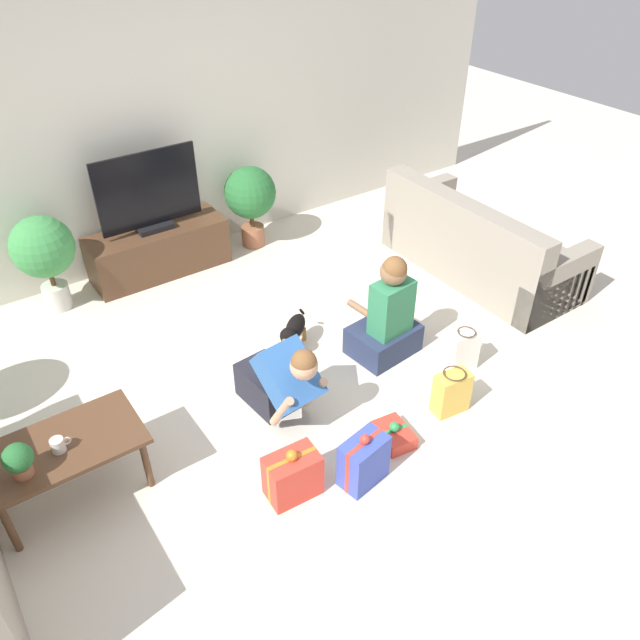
{
  "coord_description": "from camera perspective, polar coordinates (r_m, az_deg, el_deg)",
  "views": [
    {
      "loc": [
        -1.75,
        -2.81,
        3.22
      ],
      "look_at": [
        0.4,
        0.28,
        0.45
      ],
      "focal_mm": 35.0,
      "sensor_mm": 36.0,
      "label": 1
    }
  ],
  "objects": [
    {
      "name": "gift_box_a",
      "position": [
        4.38,
        6.76,
        -10.34
      ],
      "size": [
        0.24,
        0.31,
        0.16
      ],
      "rotation": [
        0.0,
        0.0,
        -0.13
      ],
      "color": "red",
      "rests_on": "ground_plane"
    },
    {
      "name": "mug",
      "position": [
        4.0,
        -22.8,
        -10.48
      ],
      "size": [
        0.12,
        0.08,
        0.09
      ],
      "color": "silver",
      "rests_on": "coffee_table"
    },
    {
      "name": "person_sitting",
      "position": [
        4.91,
        6.15,
        0.09
      ],
      "size": [
        0.56,
        0.51,
        0.91
      ],
      "rotation": [
        0.0,
        0.0,
        3.24
      ],
      "color": "#283351",
      "rests_on": "ground_plane"
    },
    {
      "name": "sofa_right",
      "position": [
        6.12,
        14.22,
        6.55
      ],
      "size": [
        0.84,
        1.91,
        0.82
      ],
      "rotation": [
        0.0,
        0.0,
        1.57
      ],
      "color": "gray",
      "rests_on": "ground_plane"
    },
    {
      "name": "gift_box_c",
      "position": [
        4.04,
        4.01,
        -12.72
      ],
      "size": [
        0.34,
        0.24,
        0.4
      ],
      "rotation": [
        0.0,
        0.0,
        0.18
      ],
      "color": "#3D51BC",
      "rests_on": "ground_plane"
    },
    {
      "name": "gift_bag_a",
      "position": [
        4.96,
        12.98,
        -2.73
      ],
      "size": [
        0.24,
        0.17,
        0.36
      ],
      "rotation": [
        0.0,
        0.0,
        -0.27
      ],
      "color": "white",
      "rests_on": "ground_plane"
    },
    {
      "name": "ground_plane",
      "position": [
        4.62,
        -2.14,
        -7.9
      ],
      "size": [
        16.0,
        16.0,
        0.0
      ],
      "primitive_type": "plane",
      "color": "beige"
    },
    {
      "name": "tv_console",
      "position": [
        6.19,
        -14.53,
        6.19
      ],
      "size": [
        1.3,
        0.46,
        0.46
      ],
      "color": "brown",
      "rests_on": "ground_plane"
    },
    {
      "name": "potted_plant_back_left",
      "position": [
        5.78,
        -23.96,
        5.81
      ],
      "size": [
        0.53,
        0.53,
        0.88
      ],
      "color": "beige",
      "rests_on": "ground_plane"
    },
    {
      "name": "tabletop_plant",
      "position": [
        3.9,
        -25.86,
        -11.42
      ],
      "size": [
        0.17,
        0.17,
        0.22
      ],
      "color": "#A36042",
      "rests_on": "coffee_table"
    },
    {
      "name": "potted_plant_back_right",
      "position": [
        6.36,
        -6.4,
        11.21
      ],
      "size": [
        0.52,
        0.52,
        0.84
      ],
      "color": "#A36042",
      "rests_on": "ground_plane"
    },
    {
      "name": "gift_box_b",
      "position": [
        3.98,
        -2.52,
        -14.0
      ],
      "size": [
        0.35,
        0.23,
        0.38
      ],
      "rotation": [
        0.0,
        0.0,
        -0.07
      ],
      "color": "red",
      "rests_on": "ground_plane"
    },
    {
      "name": "wall_back",
      "position": [
        6.03,
        -16.81,
        16.29
      ],
      "size": [
        8.4,
        0.06,
        2.6
      ],
      "color": "beige",
      "rests_on": "ground_plane"
    },
    {
      "name": "coffee_table",
      "position": [
        4.1,
        -22.42,
        -10.99
      ],
      "size": [
        0.93,
        0.54,
        0.44
      ],
      "color": "brown",
      "rests_on": "ground_plane"
    },
    {
      "name": "tv",
      "position": [
        5.94,
        -15.36,
        10.89
      ],
      "size": [
        0.96,
        0.2,
        0.74
      ],
      "color": "black",
      "rests_on": "tv_console"
    },
    {
      "name": "dog",
      "position": [
        5.0,
        -2.43,
        -0.89
      ],
      "size": [
        0.39,
        0.32,
        0.3
      ],
      "rotation": [
        0.0,
        0.0,
        5.38
      ],
      "color": "black",
      "rests_on": "ground_plane"
    },
    {
      "name": "person_kneeling",
      "position": [
        4.36,
        -3.59,
        -5.51
      ],
      "size": [
        0.38,
        0.76,
        0.74
      ],
      "rotation": [
        0.0,
        0.0,
        0.09
      ],
      "color": "#23232D",
      "rests_on": "ground_plane"
    },
    {
      "name": "gift_bag_b",
      "position": [
        4.58,
        11.92,
        -6.49
      ],
      "size": [
        0.27,
        0.18,
        0.35
      ],
      "rotation": [
        0.0,
        0.0,
        -0.13
      ],
      "color": "#E5B74C",
      "rests_on": "ground_plane"
    }
  ]
}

